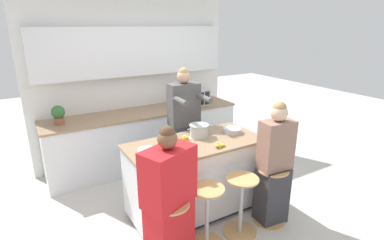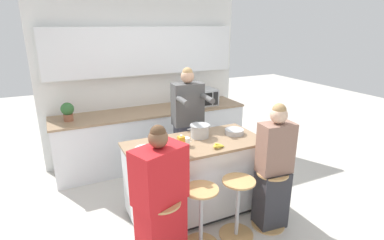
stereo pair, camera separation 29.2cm
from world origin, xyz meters
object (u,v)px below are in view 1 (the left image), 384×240
at_px(bar_stool_center_left, 207,216).
at_px(cooking_pot, 199,131).
at_px(coffee_cup_near, 187,142).
at_px(banana_bunch, 219,145).
at_px(potted_plant, 58,114).
at_px(coffee_cup_far, 162,146).
at_px(juice_carton, 185,146).
at_px(person_cooking, 184,130).
at_px(bar_stool_center_right, 241,205).
at_px(bar_stool_rightmost, 271,194).
at_px(microwave, 193,97).
at_px(kitchen_island, 195,177).
at_px(person_wrapped_blanket, 169,203).
at_px(bar_stool_leftmost, 171,233).
at_px(person_seated_near, 274,169).
at_px(fruit_bowl, 232,130).

distance_m(bar_stool_center_left, cooking_pot, 1.02).
bearing_deg(coffee_cup_near, banana_bunch, -34.55).
bearing_deg(potted_plant, cooking_pot, -46.22).
height_order(coffee_cup_far, juice_carton, juice_carton).
xyz_separation_m(cooking_pot, coffee_cup_far, (-0.56, -0.14, -0.03)).
distance_m(bar_stool_center_left, person_cooking, 1.36).
xyz_separation_m(bar_stool_center_right, bar_stool_rightmost, (0.43, -0.01, 0.00)).
relative_size(bar_stool_rightmost, potted_plant, 2.55).
bearing_deg(bar_stool_rightmost, microwave, 84.09).
relative_size(coffee_cup_near, coffee_cup_far, 1.00).
relative_size(kitchen_island, cooking_pot, 4.99).
xyz_separation_m(bar_stool_center_right, person_wrapped_blanket, (-0.87, -0.00, 0.31)).
relative_size(bar_stool_leftmost, bar_stool_rightmost, 1.00).
bearing_deg(bar_stool_leftmost, bar_stool_center_left, 6.42).
bearing_deg(cooking_pot, bar_stool_leftmost, -135.52).
xyz_separation_m(banana_bunch, juice_carton, (-0.44, 0.00, 0.08)).
bearing_deg(juice_carton, bar_stool_center_right, -35.21).
height_order(cooking_pot, coffee_cup_near, cooking_pot).
relative_size(person_seated_near, coffee_cup_near, 12.31).
bearing_deg(fruit_bowl, bar_stool_center_right, -118.39).
xyz_separation_m(fruit_bowl, potted_plant, (-1.82, 1.54, 0.10)).
bearing_deg(juice_carton, person_wrapped_blanket, -136.06).
bearing_deg(person_seated_near, kitchen_island, 143.44).
bearing_deg(coffee_cup_far, cooking_pot, 14.28).
height_order(coffee_cup_far, potted_plant, potted_plant).
xyz_separation_m(kitchen_island, bar_stool_leftmost, (-0.65, -0.64, -0.11)).
distance_m(bar_stool_leftmost, potted_plant, 2.40).
xyz_separation_m(person_wrapped_blanket, potted_plant, (-0.61, 2.19, 0.38)).
height_order(bar_stool_rightmost, potted_plant, potted_plant).
relative_size(coffee_cup_near, potted_plant, 0.44).
xyz_separation_m(person_seated_near, fruit_bowl, (-0.11, 0.64, 0.28)).
bearing_deg(fruit_bowl, person_seated_near, -80.44).
relative_size(person_seated_near, banana_bunch, 9.06).
xyz_separation_m(bar_stool_leftmost, coffee_cup_near, (0.51, 0.58, 0.62)).
height_order(cooking_pot, coffee_cup_far, cooking_pot).
xyz_separation_m(person_cooking, fruit_bowl, (0.37, -0.58, 0.11)).
height_order(bar_stool_leftmost, person_cooking, person_cooking).
relative_size(kitchen_island, bar_stool_center_right, 2.37).
distance_m(bar_stool_center_right, juice_carton, 0.91).
bearing_deg(bar_stool_center_right, bar_stool_center_left, 177.03).
xyz_separation_m(person_cooking, microwave, (0.68, 0.91, 0.20)).
height_order(bar_stool_leftmost, bar_stool_center_left, same).
distance_m(bar_stool_center_right, bar_stool_rightmost, 0.43).
height_order(bar_stool_center_left, banana_bunch, banana_bunch).
relative_size(cooking_pot, coffee_cup_far, 2.73).
xyz_separation_m(coffee_cup_near, microwave, (1.01, 1.58, 0.07)).
relative_size(kitchen_island, coffee_cup_near, 13.65).
bearing_deg(kitchen_island, bar_stool_center_right, -70.51).
distance_m(person_seated_near, coffee_cup_near, 1.03).
bearing_deg(person_cooking, coffee_cup_far, -131.03).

